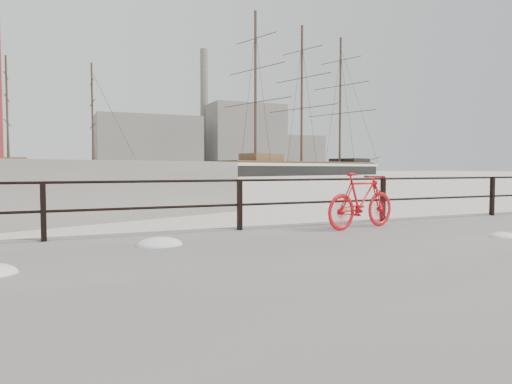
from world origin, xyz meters
name	(u,v)px	position (x,y,z in m)	size (l,w,h in m)	color
ground	(378,236)	(0.00, 0.00, 0.00)	(400.00, 400.00, 0.00)	white
guardrail	(383,200)	(0.00, -0.15, 0.85)	(28.00, 0.10, 1.00)	black
bicycle	(361,201)	(-1.16, -0.92, 0.91)	(1.87, 0.28, 1.13)	red
barque_black	(301,175)	(42.67, 79.92, 0.00)	(60.25, 19.72, 34.08)	black
schooner_mid	(53,177)	(-7.59, 82.88, 0.00)	(31.05, 13.14, 22.14)	silver
industrial_west	(148,145)	(20.00, 140.00, 9.00)	(32.00, 18.00, 18.00)	gray
industrial_mid	(243,139)	(55.00, 145.00, 12.00)	(26.00, 20.00, 24.00)	gray
industrial_east	(293,154)	(78.00, 150.00, 7.00)	(20.00, 16.00, 14.00)	gray
smokestack	(204,111)	(42.00, 150.00, 22.00)	(2.80, 2.80, 44.00)	gray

